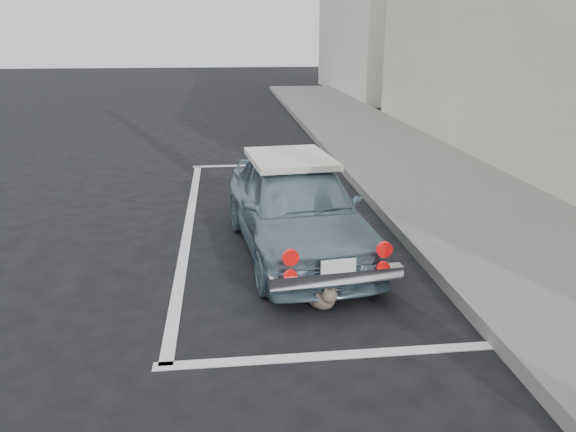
% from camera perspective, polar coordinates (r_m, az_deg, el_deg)
% --- Properties ---
extents(ground, '(80.00, 80.00, 0.00)m').
position_cam_1_polar(ground, '(5.12, -1.54, -11.37)').
color(ground, black).
rests_on(ground, ground).
extents(sidewalk, '(2.80, 40.00, 0.15)m').
position_cam_1_polar(sidewalk, '(7.76, 21.28, -1.51)').
color(sidewalk, slate).
rests_on(sidewalk, ground).
extents(pline_rear, '(3.00, 0.12, 0.01)m').
position_cam_1_polar(pline_rear, '(4.75, 5.21, -13.89)').
color(pline_rear, silver).
rests_on(pline_rear, ground).
extents(pline_front, '(3.00, 0.12, 0.01)m').
position_cam_1_polar(pline_front, '(11.26, -1.95, 5.22)').
color(pline_front, silver).
rests_on(pline_front, ground).
extents(pline_side, '(0.12, 7.00, 0.01)m').
position_cam_1_polar(pline_side, '(7.87, -10.04, -0.79)').
color(pline_side, silver).
rests_on(pline_side, ground).
extents(retro_coupe, '(1.68, 3.46, 1.14)m').
position_cam_1_polar(retro_coupe, '(6.61, 0.85, 1.04)').
color(retro_coupe, slate).
rests_on(retro_coupe, ground).
extents(cat, '(0.36, 0.53, 0.30)m').
position_cam_1_polar(cat, '(5.41, 3.40, -8.03)').
color(cat, '#6F6154').
rests_on(cat, ground).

